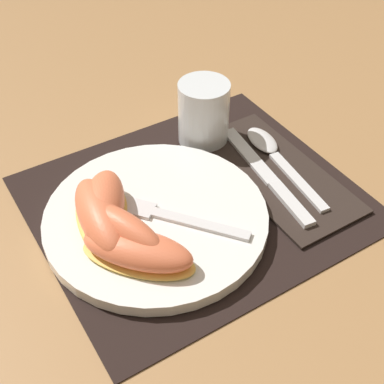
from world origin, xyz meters
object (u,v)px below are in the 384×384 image
(citrus_wedge_1, at_px, (102,220))
(citrus_wedge_2, at_px, (123,231))
(plate, at_px, (156,218))
(knife, at_px, (267,176))
(spoon, at_px, (271,150))
(fork, at_px, (159,214))
(citrus_wedge_0, at_px, (103,207))
(citrus_wedge_3, at_px, (138,251))
(juice_glass, at_px, (204,116))

(citrus_wedge_1, xyz_separation_m, citrus_wedge_2, (0.01, -0.03, 0.00))
(plate, xyz_separation_m, knife, (0.17, -0.01, -0.00))
(citrus_wedge_2, bearing_deg, spoon, 11.80)
(fork, distance_m, citrus_wedge_2, 0.06)
(plate, height_order, citrus_wedge_0, citrus_wedge_0)
(citrus_wedge_2, relative_size, citrus_wedge_3, 0.95)
(fork, bearing_deg, citrus_wedge_1, 170.89)
(fork, height_order, citrus_wedge_3, citrus_wedge_3)
(knife, xyz_separation_m, citrus_wedge_1, (-0.23, 0.01, 0.03))
(knife, xyz_separation_m, citrus_wedge_3, (-0.22, -0.05, 0.02))
(juice_glass, height_order, spoon, juice_glass)
(knife, bearing_deg, citrus_wedge_2, -176.07)
(juice_glass, distance_m, citrus_wedge_2, 0.24)
(knife, bearing_deg, plate, 177.49)
(citrus_wedge_2, xyz_separation_m, citrus_wedge_3, (0.00, -0.03, -0.00))
(citrus_wedge_0, relative_size, citrus_wedge_1, 0.94)
(fork, bearing_deg, knife, -1.01)
(plate, xyz_separation_m, fork, (0.00, -0.00, 0.01))
(juice_glass, height_order, citrus_wedge_1, juice_glass)
(juice_glass, xyz_separation_m, fork, (-0.14, -0.12, -0.02))
(citrus_wedge_1, relative_size, citrus_wedge_3, 1.02)
(fork, bearing_deg, citrus_wedge_3, -137.84)
(plate, distance_m, citrus_wedge_2, 0.07)
(spoon, height_order, citrus_wedge_0, citrus_wedge_0)
(spoon, distance_m, citrus_wedge_0, 0.26)
(spoon, xyz_separation_m, fork, (-0.20, -0.04, 0.01))
(citrus_wedge_3, bearing_deg, knife, 11.91)
(citrus_wedge_2, bearing_deg, citrus_wedge_1, 112.68)
(juice_glass, distance_m, citrus_wedge_1, 0.23)
(spoon, height_order, citrus_wedge_2, citrus_wedge_2)
(fork, distance_m, citrus_wedge_1, 0.07)
(fork, relative_size, citrus_wedge_0, 1.27)
(knife, distance_m, citrus_wedge_3, 0.23)
(plate, bearing_deg, spoon, 8.76)
(plate, relative_size, citrus_wedge_2, 2.13)
(juice_glass, distance_m, spoon, 0.11)
(citrus_wedge_2, bearing_deg, citrus_wedge_3, -85.03)
(fork, height_order, citrus_wedge_2, citrus_wedge_2)
(spoon, bearing_deg, knife, -133.70)
(citrus_wedge_0, relative_size, citrus_wedge_2, 1.01)
(plate, bearing_deg, citrus_wedge_3, -133.95)
(juice_glass, height_order, fork, juice_glass)
(citrus_wedge_0, bearing_deg, fork, -26.06)
(juice_glass, bearing_deg, spoon, -53.03)
(citrus_wedge_3, bearing_deg, plate, 46.05)
(fork, bearing_deg, spoon, 10.10)
(plate, relative_size, fork, 1.65)
(spoon, bearing_deg, citrus_wedge_1, -174.76)
(knife, distance_m, citrus_wedge_1, 0.24)
(knife, relative_size, fork, 1.30)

